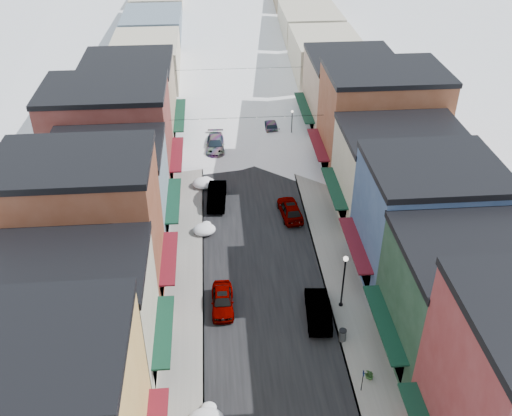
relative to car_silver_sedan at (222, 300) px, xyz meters
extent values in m
cube|color=black|center=(3.50, 42.15, -0.73)|extent=(10.00, 160.00, 0.01)
cube|color=gray|center=(-3.10, 42.15, -0.66)|extent=(3.20, 160.00, 0.15)
cube|color=gray|center=(10.10, 42.15, -0.66)|extent=(3.20, 160.00, 0.15)
cube|color=slate|center=(-1.55, 42.15, -0.66)|extent=(0.10, 160.00, 0.15)
cube|color=slate|center=(8.55, 42.15, -0.66)|extent=(0.10, 160.00, 0.15)
cube|color=black|center=(-9.70, -13.85, 10.52)|extent=(10.20, 8.70, 0.50)
cube|color=#B5AE92|center=(-9.70, -5.35, 3.77)|extent=(10.00, 8.00, 9.00)
cube|color=black|center=(-9.70, -5.35, 8.52)|extent=(10.20, 8.20, 0.50)
cube|color=#0E3423|center=(-4.10, -5.35, 2.47)|extent=(1.20, 6.80, 0.15)
cube|color=brown|center=(-10.20, 2.65, 5.27)|extent=(11.00, 8.00, 12.00)
cube|color=black|center=(-10.20, 2.65, 11.52)|extent=(11.20, 8.20, 0.50)
cube|color=maroon|center=(-4.10, 2.65, 2.47)|extent=(1.20, 6.80, 0.15)
cube|color=slate|center=(-9.70, 11.15, 3.52)|extent=(10.00, 9.00, 8.50)
cube|color=black|center=(-9.70, 11.15, 8.02)|extent=(10.20, 9.20, 0.50)
cube|color=#0E3423|center=(-4.10, 11.15, 2.47)|extent=(1.20, 7.65, 0.15)
cube|color=maroon|center=(-10.70, 20.15, 4.52)|extent=(12.00, 9.00, 10.50)
cube|color=black|center=(-10.70, 20.15, 10.02)|extent=(12.20, 9.20, 0.50)
cube|color=maroon|center=(-4.10, 20.15, 2.47)|extent=(1.20, 7.65, 0.15)
cube|color=#9A8065|center=(-9.70, 30.15, 4.02)|extent=(10.00, 11.00, 9.50)
cube|color=black|center=(-9.70, 30.15, 9.02)|extent=(10.20, 11.20, 0.50)
cube|color=#0E3423|center=(-4.10, 30.15, 2.47)|extent=(1.20, 9.35, 0.15)
cube|color=#1A3825|center=(16.70, -5.85, 3.77)|extent=(10.00, 9.00, 9.00)
cube|color=black|center=(16.70, -5.85, 8.52)|extent=(10.20, 9.20, 0.50)
cube|color=#0E3423|center=(11.10, -5.85, 2.47)|extent=(1.20, 7.65, 0.15)
cube|color=#334A73|center=(16.70, 3.15, 4.27)|extent=(10.00, 9.00, 10.00)
cube|color=black|center=(16.70, 3.15, 9.52)|extent=(10.20, 9.20, 0.50)
cube|color=maroon|center=(11.10, 3.15, 2.47)|extent=(1.20, 7.65, 0.15)
cube|color=beige|center=(17.20, 12.15, 3.52)|extent=(11.00, 9.00, 8.50)
cube|color=black|center=(17.20, 12.15, 8.02)|extent=(11.20, 9.20, 0.50)
cube|color=#0E3423|center=(11.10, 12.15, 2.47)|extent=(1.20, 7.65, 0.15)
cube|color=brown|center=(17.70, 21.15, 4.77)|extent=(12.00, 9.00, 11.00)
cube|color=black|center=(17.70, 21.15, 10.52)|extent=(12.20, 9.20, 0.50)
cube|color=maroon|center=(11.10, 21.15, 2.47)|extent=(1.20, 7.65, 0.15)
cube|color=tan|center=(16.70, 31.15, 3.77)|extent=(10.00, 11.00, 9.00)
cube|color=black|center=(16.70, 31.15, 8.52)|extent=(10.20, 11.20, 0.50)
cube|color=#0E3423|center=(11.10, 31.15, 2.47)|extent=(1.20, 9.35, 0.15)
cube|color=gray|center=(-9.00, 44.15, 3.27)|extent=(9.00, 13.00, 8.00)
cube|color=gray|center=(16.00, 44.15, 3.27)|extent=(9.00, 13.00, 8.00)
cube|color=gray|center=(-9.00, 58.15, 3.27)|extent=(9.00, 13.00, 8.00)
cube|color=gray|center=(16.00, 58.15, 3.27)|extent=(9.00, 13.00, 8.00)
cube|color=gray|center=(-9.00, 72.15, 3.27)|extent=(9.00, 13.00, 8.00)
cube|color=gray|center=(16.00, 72.15, 3.27)|extent=(9.00, 13.00, 8.00)
cylinder|color=black|center=(3.50, 22.15, 5.47)|extent=(16.40, 0.04, 0.04)
cylinder|color=black|center=(3.50, 37.15, 5.47)|extent=(16.40, 0.04, 0.04)
imported|color=gray|center=(0.00, 0.00, 0.00)|extent=(1.76, 4.32, 1.47)
imported|color=black|center=(-0.09, 15.34, 0.10)|extent=(2.14, 5.20, 1.67)
imported|color=#9B9DA3|center=(0.00, 26.77, 0.05)|extent=(2.37, 5.46, 1.56)
imported|color=black|center=(7.32, -1.71, 0.10)|extent=(2.14, 5.17, 1.67)
imported|color=#9C9FA4|center=(7.00, 12.38, 0.07)|extent=(2.37, 4.89, 1.61)
imported|color=black|center=(7.00, 31.50, -0.02)|extent=(2.12, 4.98, 1.43)
imported|color=gray|center=(2.45, 41.33, -0.01)|extent=(2.00, 4.38, 1.45)
imported|color=silver|center=(4.98, 45.29, 0.09)|extent=(3.28, 6.14, 1.64)
cylinder|color=black|center=(9.03, -8.93, 0.39)|extent=(0.05, 0.05, 1.95)
cube|color=navy|center=(9.03, -8.93, 1.10)|extent=(0.04, 0.27, 0.35)
cylinder|color=#4F5154|center=(8.70, -4.32, -0.12)|extent=(0.53, 0.53, 0.92)
cylinder|color=black|center=(8.70, -4.32, 0.36)|extent=(0.57, 0.57, 0.06)
cylinder|color=black|center=(9.36, -0.65, -0.53)|extent=(0.34, 0.34, 0.11)
cylinder|color=black|center=(9.36, -0.65, 1.68)|extent=(0.14, 0.14, 4.52)
sphere|color=white|center=(9.36, -0.65, 4.11)|extent=(0.41, 0.41, 0.41)
cylinder|color=black|center=(9.28, 28.61, -0.54)|extent=(0.27, 0.27, 0.09)
cylinder|color=black|center=(9.28, 28.61, 1.20)|extent=(0.11, 0.11, 3.56)
sphere|color=white|center=(9.28, 28.61, 3.11)|extent=(0.32, 0.32, 0.32)
imported|color=#355C29|center=(9.77, -7.92, -0.25)|extent=(0.70, 0.64, 0.67)
imported|color=#2D5B29|center=(9.89, -8.05, -0.26)|extent=(0.50, 0.50, 0.64)
ellipsoid|color=white|center=(-1.20, -9.60, -0.48)|extent=(1.03, 0.93, 0.52)
ellipsoid|color=white|center=(-1.40, 10.12, -0.28)|extent=(2.14, 1.81, 0.90)
ellipsoid|color=white|center=(-1.20, 11.32, -0.51)|extent=(0.91, 0.82, 0.46)
ellipsoid|color=white|center=(-1.40, 18.51, -0.23)|extent=(2.38, 2.01, 1.01)
ellipsoid|color=white|center=(-1.20, 19.71, -0.48)|extent=(1.02, 0.92, 0.51)
camera|label=1|loc=(-0.04, -33.48, 30.84)|focal=40.00mm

